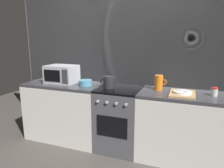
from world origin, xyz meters
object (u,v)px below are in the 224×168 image
Objects in this scene: microwave at (62,74)px; dish_pile at (182,93)px; spice_jar at (214,92)px; pitcher at (159,83)px; kettle at (109,82)px; mixing_bowl at (85,83)px; stove_unit at (119,119)px.

dish_pile is at bearing -2.49° from microwave.
pitcher is at bearing 174.94° from spice_jar.
kettle is (0.81, -0.07, -0.05)m from microwave.
microwave reaches higher than dish_pile.
spice_jar is at bearing -0.02° from microwave.
mixing_bowl is 1.05m from pitcher.
pitcher is (0.52, 0.09, 0.55)m from stove_unit.
mixing_bowl is at bearing -178.38° from spice_jar.
spice_jar is at bearing 1.62° from mixing_bowl.
pitcher is 0.50× the size of dish_pile.
microwave reaches higher than spice_jar.
microwave is at bearing 174.78° from kettle.
stove_unit is at bearing -169.96° from pitcher.
kettle is at bearing -168.74° from pitcher.
spice_jar is at bearing 12.11° from dish_pile.
stove_unit is 2.25× the size of dish_pile.
mixing_bowl is at bearing -178.27° from stove_unit.
pitcher is (1.48, 0.06, -0.03)m from microwave.
dish_pile is 3.81× the size of spice_jar.
stove_unit is at bearing 1.73° from mixing_bowl.
kettle is at bearing -176.86° from spice_jar.
microwave is 1.79m from dish_pile.
microwave is 0.82m from kettle.
stove_unit is 0.55m from kettle.
pitcher is 0.35m from dish_pile.
microwave is at bearing 177.51° from dish_pile.
microwave is 1.15× the size of dish_pile.
pitcher reaches higher than stove_unit.
spice_jar is (2.15, -0.00, -0.08)m from microwave.
microwave is 4.38× the size of spice_jar.
pitcher is at bearing 156.31° from dish_pile.
kettle is 2.71× the size of spice_jar.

